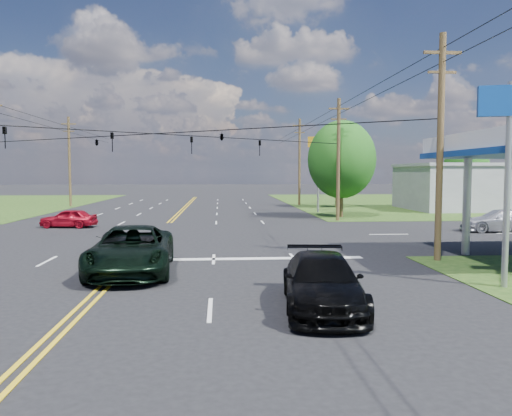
{
  "coord_description": "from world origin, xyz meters",
  "views": [
    {
      "loc": [
        3.78,
        -17.38,
        3.72
      ],
      "look_at": [
        5.48,
        6.0,
        2.08
      ],
      "focal_mm": 35.0,
      "sensor_mm": 36.0,
      "label": 1
    }
  ],
  "objects": [
    {
      "name": "pickup_dkgreen",
      "position": [
        0.5,
        1.27,
        0.87
      ],
      "size": [
        3.24,
        6.42,
        1.74
      ],
      "primitive_type": "imported",
      "rotation": [
        0.0,
        0.0,
        0.06
      ],
      "color": "black",
      "rests_on": "ground"
    },
    {
      "name": "pole_left_far",
      "position": [
        -13.0,
        40.0,
        5.17
      ],
      "size": [
        1.6,
        0.28,
        10.0
      ],
      "color": "#4A381F",
      "rests_on": "ground"
    },
    {
      "name": "pole_se",
      "position": [
        13.0,
        3.0,
        4.92
      ],
      "size": [
        1.6,
        0.28,
        9.5
      ],
      "color": "#4A381F",
      "rests_on": "ground"
    },
    {
      "name": "polesign_ne",
      "position": [
        13.09,
        29.38,
        5.56
      ],
      "size": [
        1.94,
        1.02,
        7.28
      ],
      "color": "#A5A5AA",
      "rests_on": "ground"
    },
    {
      "name": "power_lines",
      "position": [
        0.0,
        10.0,
        8.6
      ],
      "size": [
        26.04,
        100.0,
        0.64
      ],
      "color": "black",
      "rests_on": "ground"
    },
    {
      "name": "span_wire_signals",
      "position": [
        0.0,
        12.0,
        6.0
      ],
      "size": [
        26.0,
        18.0,
        1.13
      ],
      "color": "black",
      "rests_on": "ground"
    },
    {
      "name": "suv_black",
      "position": [
        6.57,
        -4.06,
        0.74
      ],
      "size": [
        2.56,
        5.26,
        1.48
      ],
      "primitive_type": "imported",
      "rotation": [
        0.0,
        0.0,
        -0.1
      ],
      "color": "black",
      "rests_on": "ground"
    },
    {
      "name": "pole_ne",
      "position": [
        13.0,
        21.0,
        4.92
      ],
      "size": [
        1.6,
        0.28,
        9.5
      ],
      "color": "#4A381F",
      "rests_on": "ground"
    },
    {
      "name": "ground",
      "position": [
        0.0,
        12.0,
        0.0
      ],
      "size": [
        280.0,
        280.0,
        0.0
      ],
      "primitive_type": "plane",
      "color": "black",
      "rests_on": "ground"
    },
    {
      "name": "retail_ne",
      "position": [
        30.0,
        32.0,
        2.2
      ],
      "size": [
        14.0,
        10.0,
        4.4
      ],
      "primitive_type": "cube",
      "color": "gray",
      "rests_on": "ground"
    },
    {
      "name": "pole_right_far",
      "position": [
        13.0,
        40.0,
        5.17
      ],
      "size": [
        1.6,
        0.28,
        10.0
      ],
      "color": "#4A381F",
      "rests_on": "ground"
    },
    {
      "name": "polesign_se",
      "position": [
        13.0,
        -2.0,
        5.04
      ],
      "size": [
        1.93,
        0.8,
        6.62
      ],
      "color": "#A5A5AA",
      "rests_on": "ground"
    },
    {
      "name": "tree_right_b",
      "position": [
        16.5,
        36.0,
        4.22
      ],
      "size": [
        4.94,
        4.94,
        7.09
      ],
      "color": "#4A381F",
      "rests_on": "ground"
    },
    {
      "name": "tree_far_r",
      "position": [
        34.0,
        42.0,
        4.54
      ],
      "size": [
        5.32,
        5.32,
        7.63
      ],
      "color": "#4A381F",
      "rests_on": "ground"
    },
    {
      "name": "sedan_far",
      "position": [
        21.58,
        13.0,
        0.71
      ],
      "size": [
        5.05,
        2.38,
        1.42
      ],
      "primitive_type": "imported",
      "rotation": [
        0.0,
        0.0,
        -1.65
      ],
      "color": "silver",
      "rests_on": "ground"
    },
    {
      "name": "stop_bar",
      "position": [
        5.0,
        4.0,
        0.0
      ],
      "size": [
        10.0,
        0.5,
        0.02
      ],
      "primitive_type": "cube",
      "color": "silver",
      "rests_on": "ground"
    },
    {
      "name": "sedan_red",
      "position": [
        -6.58,
        17.5,
        0.64
      ],
      "size": [
        3.9,
        1.94,
        1.28
      ],
      "primitive_type": "imported",
      "rotation": [
        0.0,
        0.0,
        -1.69
      ],
      "color": "#9F0B1C",
      "rests_on": "ground"
    },
    {
      "name": "tree_right_a",
      "position": [
        14.0,
        24.0,
        4.87
      ],
      "size": [
        5.7,
        5.7,
        8.18
      ],
      "color": "#4A381F",
      "rests_on": "ground"
    },
    {
      "name": "grass_ne",
      "position": [
        35.0,
        44.0,
        0.0
      ],
      "size": [
        46.0,
        48.0,
        0.03
      ],
      "primitive_type": "cube",
      "color": "#1B3A12",
      "rests_on": "ground"
    }
  ]
}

